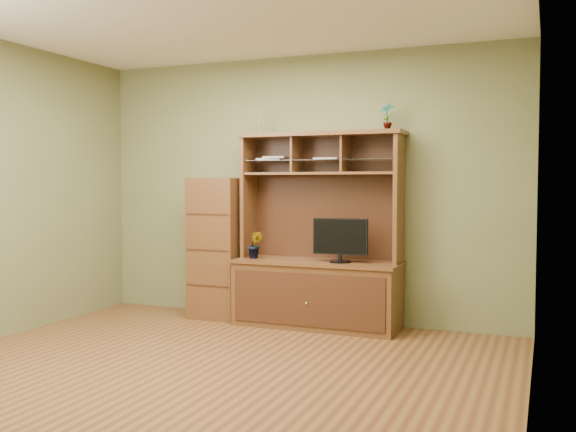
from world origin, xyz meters
The scene contains 8 objects.
room centered at (0.00, 0.00, 1.35)m, with size 4.54×4.04×2.74m.
media_hutch centered at (0.26, 1.73, 0.52)m, with size 1.66×0.61×1.90m.
monitor centered at (0.51, 1.64, 0.87)m, with size 0.53×0.20×0.42m.
orchid_plant centered at (-0.38, 1.65, 0.79)m, with size 0.15×0.12×0.27m, color #385F20.
top_plant centered at (0.92, 1.80, 2.03)m, with size 0.14×0.09×0.26m, color #286824.
reed_diffuser centered at (-0.40, 1.80, 2.01)m, with size 0.05×0.05×0.27m.
magazines centered at (-0.08, 1.81, 1.65)m, with size 0.88×0.24×0.04m.
side_cabinet centered at (-0.85, 1.75, 0.73)m, with size 0.52×0.47×1.46m.
Camera 1 is at (2.34, -4.16, 1.41)m, focal length 40.00 mm.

